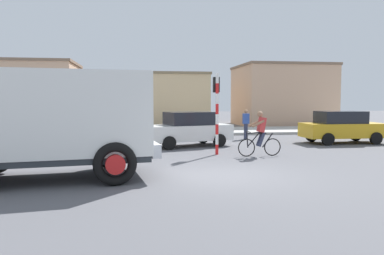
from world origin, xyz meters
TOP-DOWN VIEW (x-y plane):
  - ground_plane at (0.00, 0.00)m, footprint 120.00×120.00m
  - sidewalk_far at (0.00, 14.42)m, footprint 80.00×5.00m
  - truck_foreground at (-4.74, 0.17)m, footprint 5.71×3.39m
  - cyclist at (2.23, 3.44)m, footprint 1.73×0.50m
  - traffic_light_pole at (0.69, 4.19)m, footprint 0.24×0.43m
  - car_red_near at (7.72, 7.11)m, footprint 4.00×1.88m
  - car_white_mid at (-0.07, 6.94)m, footprint 4.32×2.78m
  - car_far_side at (-5.27, 7.92)m, footprint 4.16×2.21m
  - pedestrian_near_kerb at (3.53, 9.71)m, footprint 0.34×0.22m
  - building_corner_left at (-12.21, 20.70)m, footprint 10.42×6.45m
  - building_mid_block at (-0.85, 21.32)m, footprint 8.46×5.93m
  - building_corner_right at (9.91, 20.67)m, footprint 7.43×6.54m

SIDE VIEW (x-z plane):
  - ground_plane at x=0.00m, z-range 0.00..0.00m
  - sidewalk_far at x=0.00m, z-range 0.00..0.16m
  - car_red_near at x=7.72m, z-range 0.02..1.62m
  - car_white_mid at x=-0.07m, z-range 0.02..1.62m
  - car_far_side at x=-5.27m, z-range 0.02..1.62m
  - pedestrian_near_kerb at x=3.53m, z-range 0.04..1.66m
  - cyclist at x=2.23m, z-range 0.00..1.72m
  - truck_foreground at x=-4.74m, z-range 0.22..3.12m
  - traffic_light_pole at x=0.69m, z-range 0.47..3.67m
  - building_mid_block at x=-0.85m, z-range 0.00..4.34m
  - building_corner_left at x=-12.21m, z-range 0.00..5.10m
  - building_corner_right at x=9.91m, z-range 0.00..5.12m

